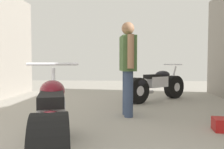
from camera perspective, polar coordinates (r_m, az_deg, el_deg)
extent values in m
plane|color=#9E998E|center=(3.96, -0.53, -11.07)|extent=(16.60, 16.60, 0.00)
cylinder|color=black|center=(3.07, -13.99, -9.26)|extent=(0.41, 0.67, 0.63)
cylinder|color=silver|center=(3.07, -13.99, -9.26)|extent=(0.31, 0.30, 0.24)
cube|color=silver|center=(2.34, -14.35, -8.72)|extent=(0.40, 0.67, 0.27)
ellipsoid|color=#5B0F19|center=(2.53, -14.29, -3.81)|extent=(0.39, 0.56, 0.22)
cube|color=black|center=(2.14, -14.52, -5.82)|extent=(0.34, 0.51, 0.10)
ellipsoid|color=#5B0F19|center=(1.70, -14.91, -12.59)|extent=(0.37, 0.49, 0.24)
cylinder|color=silver|center=(2.99, -14.07, -3.90)|extent=(0.12, 0.25, 0.57)
cylinder|color=silver|center=(2.93, -14.17, 2.50)|extent=(0.59, 0.20, 0.04)
cylinder|color=black|center=(6.52, 14.84, -2.91)|extent=(0.58, 0.55, 0.60)
cylinder|color=silver|center=(6.52, 14.84, -2.91)|extent=(0.31, 0.31, 0.23)
cylinder|color=black|center=(5.50, 6.20, -3.91)|extent=(0.58, 0.55, 0.60)
cylinder|color=silver|center=(5.50, 6.20, -3.91)|extent=(0.31, 0.31, 0.23)
cube|color=silver|center=(5.97, 10.91, -1.76)|extent=(0.60, 0.57, 0.26)
ellipsoid|color=black|center=(6.12, 12.20, -0.07)|extent=(0.53, 0.51, 0.21)
cube|color=black|center=(5.84, 9.83, -0.47)|extent=(0.48, 0.45, 0.09)
ellipsoid|color=black|center=(5.51, 6.56, -1.93)|extent=(0.47, 0.46, 0.23)
cylinder|color=silver|center=(6.46, 14.68, -0.44)|extent=(0.21, 0.19, 0.55)
cylinder|color=silver|center=(6.42, 14.51, 2.40)|extent=(0.41, 0.46, 0.03)
cylinder|color=silver|center=(5.88, 8.10, -4.36)|extent=(0.44, 0.41, 0.08)
cylinder|color=#384766|center=(4.31, 3.60, -4.45)|extent=(0.18, 0.18, 0.81)
cylinder|color=#384766|center=(4.12, 4.08, -4.81)|extent=(0.18, 0.18, 0.81)
cube|color=#476638|center=(4.18, 3.87, 5.10)|extent=(0.31, 0.48, 0.62)
cylinder|color=#9E7051|center=(4.45, 3.25, 5.30)|extent=(0.13, 0.13, 0.57)
cylinder|color=#9E7051|center=(3.91, 4.58, 5.62)|extent=(0.13, 0.13, 0.57)
sphere|color=#9E7051|center=(4.22, 3.89, 11.12)|extent=(0.22, 0.22, 0.22)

